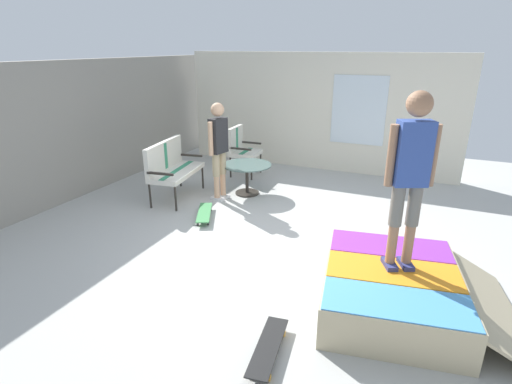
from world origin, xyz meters
TOP-DOWN VIEW (x-y plane):
  - ground_plane at (0.00, 0.00)m, footprint 12.00×12.00m
  - back_wall_cinderblock at (0.00, 4.00)m, footprint 9.00×0.20m
  - house_facade at (3.80, 0.49)m, footprint 0.23×6.00m
  - skate_ramp at (-0.92, -1.70)m, footprint 1.96×2.18m
  - patio_bench at (0.87, 2.32)m, footprint 1.32×0.73m
  - patio_chair_near_house at (2.61, 1.79)m, footprint 0.65×0.58m
  - patio_table at (1.58, 1.16)m, footprint 0.90×0.90m
  - person_watching at (1.15, 1.50)m, footprint 0.47×0.29m
  - person_skater at (-0.83, -1.70)m, footprint 0.34×0.44m
  - skateboard_by_bench at (0.29, 1.31)m, footprint 0.81×0.53m
  - skateboard_spare at (-2.11, -0.78)m, footprint 0.82×0.30m

SIDE VIEW (x-z plane):
  - ground_plane at x=0.00m, z-range -0.10..0.00m
  - skateboard_by_bench at x=0.29m, z-range 0.03..0.14m
  - skateboard_spare at x=-2.11m, z-range 0.03..0.14m
  - skate_ramp at x=-0.92m, z-range 0.00..0.44m
  - patio_table at x=1.58m, z-range 0.12..0.69m
  - patio_chair_near_house at x=2.61m, z-range 0.10..1.12m
  - patio_bench at x=0.87m, z-range 0.11..1.13m
  - person_watching at x=1.15m, z-range 0.15..1.86m
  - back_wall_cinderblock at x=0.00m, z-range 0.00..2.38m
  - house_facade at x=3.80m, z-range 0.00..2.49m
  - person_skater at x=-0.83m, z-range 0.60..2.39m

